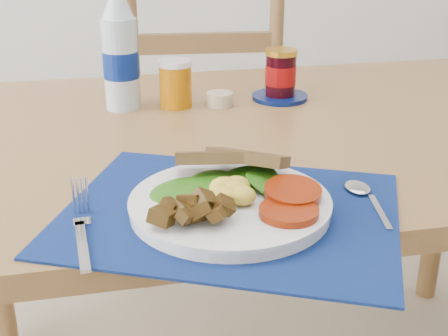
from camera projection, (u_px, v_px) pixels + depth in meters
name	position (u px, v px, depth m)	size (l,w,h in m)	color
table	(274.00, 164.00, 1.27)	(1.40, 0.90, 0.75)	brown
chair_far	(202.00, 89.00, 1.93)	(0.51, 0.49, 1.26)	brown
placemat	(230.00, 212.00, 0.88)	(0.47, 0.36, 0.00)	black
breakfast_plate	(227.00, 200.00, 0.87)	(0.28, 0.28, 0.07)	silver
fork	(82.00, 230.00, 0.83)	(0.03, 0.18, 0.00)	#B2B5BA
spoon	(365.00, 196.00, 0.92)	(0.04, 0.16, 0.00)	#B2B5BA
water_bottle	(120.00, 56.00, 1.29)	(0.08, 0.08, 0.26)	#ADBFCC
juice_glass	(176.00, 85.00, 1.33)	(0.07, 0.07, 0.10)	#B46304
ramekin	(220.00, 99.00, 1.35)	(0.06, 0.06, 0.03)	tan
jam_on_saucer	(281.00, 77.00, 1.38)	(0.12, 0.12, 0.11)	#04124B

